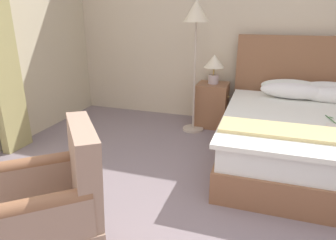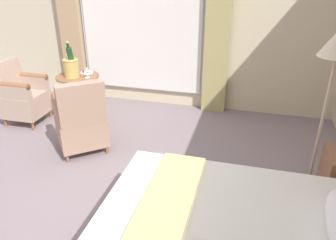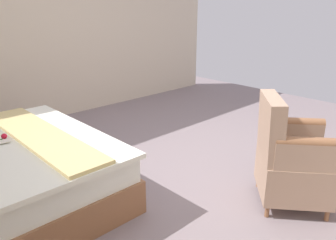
% 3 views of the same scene
% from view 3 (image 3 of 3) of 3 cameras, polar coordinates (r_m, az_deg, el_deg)
% --- Properties ---
extents(ground_plane, '(7.40, 7.40, 0.00)m').
position_cam_3_polar(ground_plane, '(3.40, 4.24, -9.18)').
color(ground_plane, gray).
extents(wall_far_side, '(0.12, 6.02, 2.75)m').
position_cam_3_polar(wall_far_side, '(5.21, -18.86, 15.59)').
color(wall_far_side, beige).
rests_on(wall_far_side, ground).
extents(armchair_by_window, '(0.78, 0.78, 0.94)m').
position_cam_3_polar(armchair_by_window, '(2.93, 20.44, -6.50)').
color(armchair_by_window, '#8C5C3D').
rests_on(armchair_by_window, ground).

